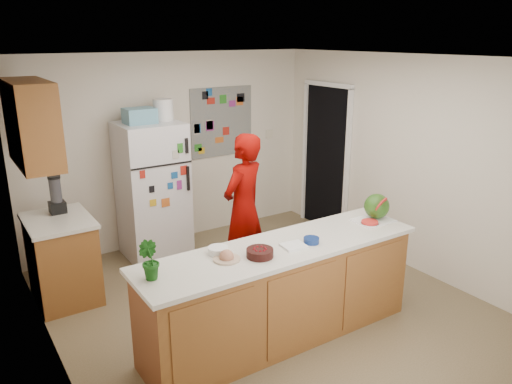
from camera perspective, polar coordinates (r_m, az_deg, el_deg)
floor at (r=5.31m, az=1.33°, el=-13.12°), size 4.00×4.50×0.02m
wall_back at (r=6.71m, az=-9.57°, el=4.83°), size 4.00×0.02×2.50m
wall_left at (r=4.07m, az=-22.68°, el=-4.68°), size 0.02×4.50×2.50m
wall_right at (r=6.12m, az=17.19°, el=3.06°), size 0.02×4.50×2.50m
ceiling at (r=4.57m, az=1.56°, el=15.20°), size 4.00×4.50×0.02m
doorway at (r=7.13m, az=8.02°, el=3.76°), size 0.03×0.85×2.04m
peninsula_base at (r=4.63m, az=2.85°, el=-11.64°), size 2.60×0.62×0.88m
peninsula_top at (r=4.42m, az=2.94°, el=-6.43°), size 2.68×0.70×0.04m
side_counter_base at (r=5.66m, az=-21.22°, el=-7.33°), size 0.60×0.80×0.86m
side_counter_top at (r=5.50m, az=-21.73°, el=-3.06°), size 0.64×0.84×0.04m
upper_cabinets at (r=5.18m, az=-24.28°, el=7.16°), size 0.35×1.00×0.80m
refrigerator at (r=6.31m, az=-11.73°, el=0.13°), size 0.75×0.70×1.70m
fridge_top_bin at (r=6.07m, az=-13.16°, el=8.48°), size 0.35×0.28×0.18m
photo_collage at (r=6.96m, az=-3.93°, el=8.00°), size 0.95×0.01×0.95m
person at (r=5.59m, az=-1.43°, el=-1.82°), size 0.73×0.62×1.69m
blender_appliance at (r=5.62m, az=-21.88°, el=-0.38°), size 0.12×0.12×0.38m
cutting_board at (r=5.12m, az=13.22°, el=-3.16°), size 0.39×0.30×0.01m
watermelon at (r=5.13m, az=13.63°, el=-1.59°), size 0.25×0.25×0.25m
watermelon_slice at (r=5.02m, az=12.87°, el=-3.37°), size 0.16×0.16×0.02m
cherry_bowl at (r=4.19m, az=0.44°, el=-6.98°), size 0.26×0.26×0.07m
white_bowl at (r=4.27m, az=-4.35°, el=-6.67°), size 0.20×0.20×0.06m
cobalt_bowl at (r=4.49m, az=6.34°, el=-5.51°), size 0.15×0.15×0.05m
plate at (r=4.16m, az=-3.38°, el=-7.66°), size 0.29×0.29×0.02m
paper_towel at (r=4.40m, az=4.32°, el=-6.17°), size 0.22×0.20×0.02m
keys at (r=5.12m, az=14.38°, el=-3.27°), size 0.09×0.04×0.01m
potted_plant at (r=3.88m, az=-12.14°, el=-7.67°), size 0.19×0.21×0.30m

